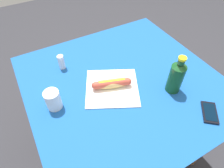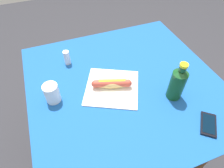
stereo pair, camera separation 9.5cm
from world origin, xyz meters
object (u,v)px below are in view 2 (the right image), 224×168
object	(u,v)px
soda_bottle	(177,83)
salt_shaker	(67,58)
cell_phone	(208,124)
drinking_cup	(52,93)
hot_dog	(112,83)

from	to	relation	value
soda_bottle	salt_shaker	bearing A→B (deg)	135.76
soda_bottle	salt_shaker	xyz separation A→B (m)	(-0.44, 0.43, -0.05)
cell_phone	drinking_cup	bearing A→B (deg)	148.02
cell_phone	salt_shaker	size ratio (longest dim) A/B	1.58
drinking_cup	salt_shaker	world-z (taller)	drinking_cup
salt_shaker	cell_phone	bearing A→B (deg)	-51.81
hot_dog	drinking_cup	xyz separation A→B (m)	(-0.30, 0.03, 0.02)
drinking_cup	cell_phone	bearing A→B (deg)	-31.98
hot_dog	drinking_cup	size ratio (longest dim) A/B	2.02
cell_phone	drinking_cup	xyz separation A→B (m)	(-0.62, 0.39, 0.04)
cell_phone	salt_shaker	world-z (taller)	salt_shaker
hot_dog	salt_shaker	world-z (taller)	salt_shaker
hot_dog	cell_phone	distance (m)	0.48
hot_dog	salt_shaker	bearing A→B (deg)	122.54
hot_dog	cell_phone	xyz separation A→B (m)	(0.32, -0.36, -0.03)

